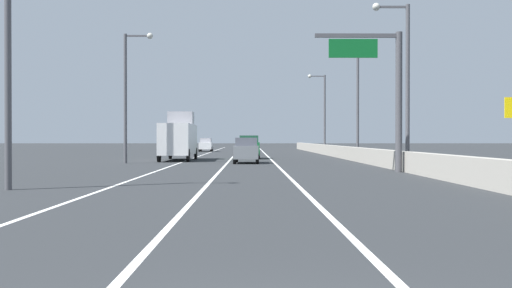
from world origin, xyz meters
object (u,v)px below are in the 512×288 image
lamp_post_right_fourth (322,108)px  box_truck (179,138)px  lamp_post_left_near (16,33)px  lamp_post_left_mid (129,88)px  overhead_sign_gantry (385,84)px  lamp_post_right_third (355,97)px  lamp_post_right_second (403,74)px  car_white_0 (206,145)px  car_green_2 (249,147)px  car_gray_1 (246,150)px

lamp_post_right_fourth → box_truck: bearing=-123.4°
lamp_post_right_fourth → lamp_post_left_near: bearing=-108.5°
lamp_post_left_near → lamp_post_left_mid: size_ratio=1.00×
overhead_sign_gantry → lamp_post_right_third: 21.16m
lamp_post_left_mid → lamp_post_left_near: bearing=-88.5°
lamp_post_right_fourth → lamp_post_left_near: same height
lamp_post_right_third → lamp_post_left_near: size_ratio=1.00×
lamp_post_left_near → box_truck: (2.33, 28.65, -3.63)m
box_truck → overhead_sign_gantry: bearing=-53.6°
lamp_post_right_second → box_truck: bearing=132.9°
lamp_post_right_fourth → car_white_0: 19.26m
car_green_2 → lamp_post_right_third: bearing=-5.0°
car_gray_1 → box_truck: bearing=134.0°
overhead_sign_gantry → lamp_post_right_second: lamp_post_right_second is taller
overhead_sign_gantry → lamp_post_left_mid: 19.98m
overhead_sign_gantry → lamp_post_left_near: bearing=-144.9°
overhead_sign_gantry → car_gray_1: overhead_sign_gantry is taller
car_gray_1 → car_green_2: (0.19, 9.90, 0.10)m
lamp_post_left_near → car_gray_1: lamp_post_left_near is taller
car_gray_1 → lamp_post_right_fourth: bearing=72.2°
lamp_post_right_fourth → lamp_post_left_mid: 33.12m
lamp_post_left_near → lamp_post_left_mid: 22.73m
overhead_sign_gantry → box_truck: 22.30m
overhead_sign_gantry → car_white_0: overhead_sign_gantry is taller
overhead_sign_gantry → car_white_0: size_ratio=1.61×
lamp_post_left_near → car_white_0: 62.43m
overhead_sign_gantry → lamp_post_right_second: (1.49, 2.10, 0.77)m
box_truck → lamp_post_right_fourth: bearing=56.6°
overhead_sign_gantry → box_truck: size_ratio=0.90×
lamp_post_right_second → overhead_sign_gantry: bearing=-125.4°
lamp_post_left_near → box_truck: lamp_post_left_near is taller
lamp_post_right_second → lamp_post_right_third: same height
lamp_post_right_third → car_white_0: lamp_post_right_third is taller
car_gray_1 → car_green_2: bearing=88.9°
lamp_post_right_fourth → car_green_2: bearing=-115.9°
lamp_post_right_second → lamp_post_right_third: bearing=88.3°
car_white_0 → car_green_2: (6.04, -29.53, 0.10)m
box_truck → lamp_post_left_mid: bearing=-116.3°
car_green_2 → lamp_post_right_fourth: bearing=64.1°
lamp_post_right_third → lamp_post_left_near: (-17.51, -31.87, 0.00)m
overhead_sign_gantry → lamp_post_right_third: bearing=84.4°
lamp_post_right_fourth → box_truck: (-14.63, -22.16, -3.63)m
overhead_sign_gantry → car_gray_1: size_ratio=1.84×
lamp_post_right_fourth → lamp_post_right_third: bearing=-88.3°
lamp_post_right_fourth → lamp_post_left_mid: same height
lamp_post_left_mid → lamp_post_right_fourth: bearing=58.0°
lamp_post_right_second → lamp_post_right_fourth: (0.02, 37.87, 0.00)m
lamp_post_right_third → overhead_sign_gantry: bearing=-95.6°
car_green_2 → car_gray_1: bearing=-91.1°
lamp_post_right_second → car_green_2: 22.07m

